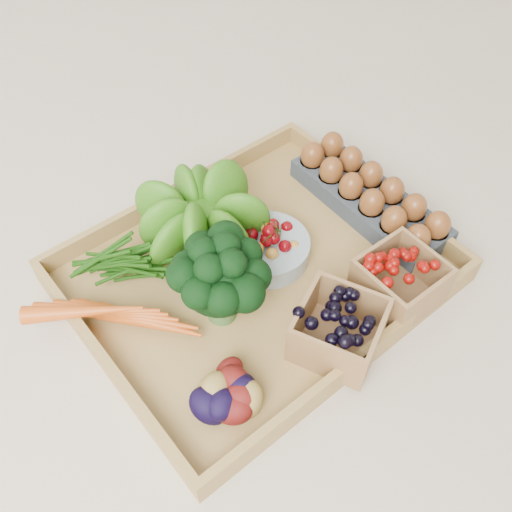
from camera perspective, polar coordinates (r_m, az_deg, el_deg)
ground at (r=0.93m, az=0.00°, el=-2.37°), size 4.00×4.00×0.00m
tray at (r=0.92m, az=0.00°, el=-2.09°), size 0.55×0.45×0.01m
carrots at (r=0.86m, az=-12.92°, el=-5.88°), size 0.18×0.13×0.04m
lettuce at (r=0.91m, az=-5.69°, el=4.48°), size 0.14×0.14×0.14m
broccoli at (r=0.82m, az=-3.59°, el=-3.64°), size 0.15×0.15×0.11m
cherry_bowl at (r=0.92m, az=1.15°, el=0.71°), size 0.14×0.14×0.04m
egg_carton at (r=1.02m, az=11.20°, el=5.37°), size 0.12×0.30×0.04m
potatoes at (r=0.77m, az=-2.78°, el=-13.36°), size 0.12×0.12×0.07m
punnet_blackberry at (r=0.82m, az=8.29°, el=-7.28°), size 0.15×0.15×0.08m
punnet_raspberry at (r=0.89m, az=14.18°, el=-2.39°), size 0.11×0.11×0.08m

